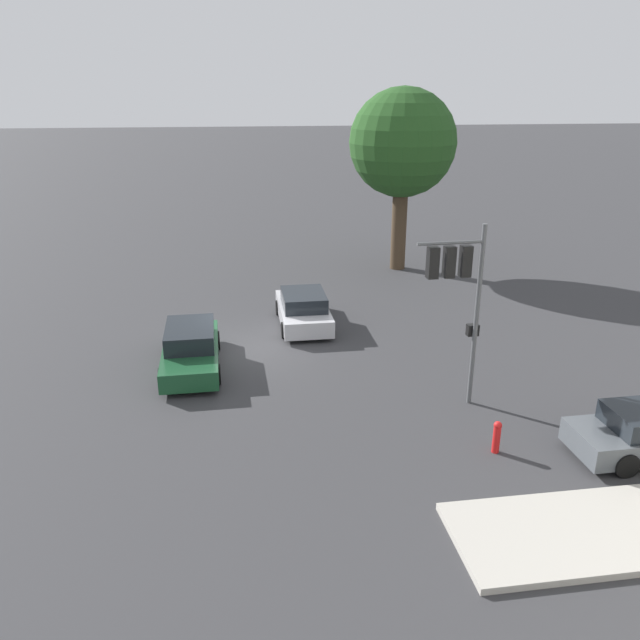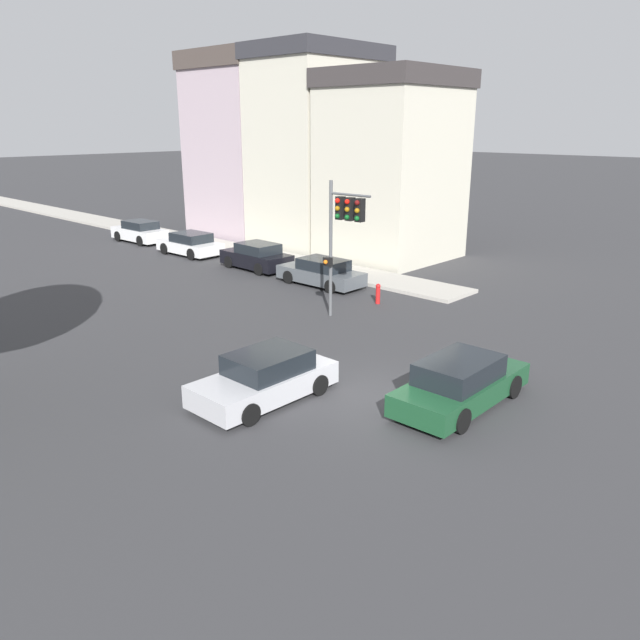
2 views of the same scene
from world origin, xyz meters
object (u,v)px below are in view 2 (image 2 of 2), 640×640
at_px(parked_car_0, 321,273).
at_px(parked_car_1, 257,257).
at_px(crossing_car_0, 265,378).
at_px(parked_car_3, 140,232).
at_px(fire_hydrant, 378,293).
at_px(parked_car_2, 190,244).
at_px(crossing_car_1, 461,383).
at_px(traffic_signal, 343,222).

xyz_separation_m(parked_car_0, parked_car_1, (0.20, 5.09, 0.05)).
xyz_separation_m(crossing_car_0, parked_car_3, (11.22, 25.16, 0.02)).
bearing_deg(fire_hydrant, parked_car_2, 87.33).
relative_size(parked_car_1, parked_car_3, 0.97).
bearing_deg(parked_car_2, parked_car_1, 179.90).
xyz_separation_m(parked_car_0, parked_car_3, (0.23, 17.12, 0.05)).
distance_m(parked_car_1, parked_car_2, 5.94).
bearing_deg(crossing_car_1, parked_car_1, 65.56).
xyz_separation_m(crossing_car_0, parked_car_1, (11.19, 13.13, 0.02)).
height_order(crossing_car_0, parked_car_1, parked_car_1).
height_order(crossing_car_1, parked_car_0, crossing_car_1).
xyz_separation_m(parked_car_1, parked_car_2, (-0.19, 5.94, -0.04)).
bearing_deg(parked_car_0, traffic_signal, 141.27).
xyz_separation_m(crossing_car_0, parked_car_0, (10.99, 8.04, -0.03)).
height_order(traffic_signal, parked_car_3, traffic_signal).
relative_size(parked_car_3, fire_hydrant, 4.76).
relative_size(crossing_car_1, fire_hydrant, 5.24).
relative_size(traffic_signal, crossing_car_1, 1.16).
bearing_deg(parked_car_2, crossing_car_1, 160.35).
bearing_deg(parked_car_3, parked_car_2, 176.16).
bearing_deg(crossing_car_0, parked_car_1, -130.32).
xyz_separation_m(crossing_car_1, parked_car_2, (7.47, 23.43, -0.03)).
bearing_deg(fire_hydrant, parked_car_0, 80.43).
relative_size(traffic_signal, parked_car_0, 1.21).
height_order(parked_car_0, parked_car_3, parked_car_3).
bearing_deg(parked_car_2, parked_car_0, 177.98).
height_order(crossing_car_0, parked_car_2, crossing_car_0).
height_order(parked_car_1, parked_car_2, parked_car_1).
bearing_deg(crossing_car_0, parked_car_2, -119.86).
relative_size(crossing_car_0, parked_car_0, 0.94).
distance_m(traffic_signal, crossing_car_0, 8.93).
distance_m(crossing_car_0, parked_car_0, 13.62).
xyz_separation_m(parked_car_2, parked_car_3, (0.22, 6.09, 0.04)).
distance_m(traffic_signal, parked_car_1, 10.78).
bearing_deg(parked_car_3, parked_car_1, 178.10).
bearing_deg(parked_car_3, crossing_car_1, 163.62).
bearing_deg(traffic_signal, crossing_car_1, 61.46).
xyz_separation_m(traffic_signal, parked_car_1, (3.72, 9.57, -3.32)).
bearing_deg(parked_car_2, fire_hydrant, 175.37).
xyz_separation_m(crossing_car_0, parked_car_2, (11.00, 19.07, -0.01)).
xyz_separation_m(traffic_signal, parked_car_2, (3.52, 15.50, -3.35)).
xyz_separation_m(crossing_car_1, fire_hydrant, (6.77, 8.28, -0.20)).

